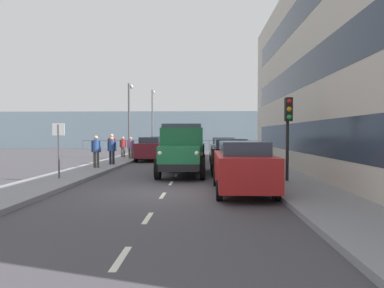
{
  "coord_description": "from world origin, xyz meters",
  "views": [
    {
      "loc": [
        -1.3,
        11.42,
        1.97
      ],
      "look_at": [
        -0.6,
        -9.21,
        1.36
      ],
      "focal_mm": 32.23,
      "sensor_mm": 36.0,
      "label": 1
    }
  ],
  "objects_px": {
    "car_silver_kerbside_2": "(223,150)",
    "pedestrian_near_railing": "(131,146)",
    "pedestrian_in_dark_coat": "(112,145)",
    "pedestrian_strolling": "(123,145)",
    "traffic_light_near": "(288,121)",
    "lamp_post_far": "(153,114)",
    "truck_vintage_green": "(182,151)",
    "car_red_kerbside_near": "(242,166)",
    "pedestrian_by_lamp": "(112,148)",
    "pedestrian_couple_a": "(96,149)",
    "car_teal_oppositeside_1": "(160,146)",
    "lamp_post_promenade": "(129,113)",
    "car_grey_oppositeside_2": "(168,144)",
    "street_sign": "(59,141)",
    "car_black_kerbside_1": "(230,155)",
    "car_maroon_oppositeside_0": "(151,148)"
  },
  "relations": [
    {
      "from": "lamp_post_promenade",
      "to": "lamp_post_far",
      "type": "relative_size",
      "value": 0.86
    },
    {
      "from": "pedestrian_in_dark_coat",
      "to": "pedestrian_near_railing",
      "type": "height_order",
      "value": "pedestrian_in_dark_coat"
    },
    {
      "from": "lamp_post_far",
      "to": "pedestrian_near_railing",
      "type": "bearing_deg",
      "value": 91.81
    },
    {
      "from": "pedestrian_in_dark_coat",
      "to": "street_sign",
      "type": "distance_m",
      "value": 8.32
    },
    {
      "from": "truck_vintage_green",
      "to": "car_black_kerbside_1",
      "type": "relative_size",
      "value": 1.33
    },
    {
      "from": "car_silver_kerbside_2",
      "to": "pedestrian_near_railing",
      "type": "bearing_deg",
      "value": -15.96
    },
    {
      "from": "pedestrian_strolling",
      "to": "lamp_post_promenade",
      "type": "relative_size",
      "value": 0.27
    },
    {
      "from": "car_black_kerbside_1",
      "to": "car_teal_oppositeside_1",
      "type": "height_order",
      "value": "same"
    },
    {
      "from": "car_black_kerbside_1",
      "to": "lamp_post_far",
      "type": "height_order",
      "value": "lamp_post_far"
    },
    {
      "from": "truck_vintage_green",
      "to": "pedestrian_couple_a",
      "type": "distance_m",
      "value": 5.28
    },
    {
      "from": "car_teal_oppositeside_1",
      "to": "pedestrian_by_lamp",
      "type": "height_order",
      "value": "pedestrian_by_lamp"
    },
    {
      "from": "pedestrian_strolling",
      "to": "street_sign",
      "type": "distance_m",
      "value": 13.01
    },
    {
      "from": "pedestrian_couple_a",
      "to": "car_teal_oppositeside_1",
      "type": "bearing_deg",
      "value": -98.58
    },
    {
      "from": "pedestrian_strolling",
      "to": "car_grey_oppositeside_2",
      "type": "bearing_deg",
      "value": -103.72
    },
    {
      "from": "truck_vintage_green",
      "to": "pedestrian_in_dark_coat",
      "type": "bearing_deg",
      "value": -50.92
    },
    {
      "from": "car_black_kerbside_1",
      "to": "street_sign",
      "type": "relative_size",
      "value": 1.89
    },
    {
      "from": "car_grey_oppositeside_2",
      "to": "pedestrian_couple_a",
      "type": "distance_m",
      "value": 18.7
    },
    {
      "from": "car_silver_kerbside_2",
      "to": "street_sign",
      "type": "height_order",
      "value": "street_sign"
    },
    {
      "from": "pedestrian_in_dark_coat",
      "to": "pedestrian_strolling",
      "type": "relative_size",
      "value": 1.14
    },
    {
      "from": "pedestrian_by_lamp",
      "to": "traffic_light_near",
      "type": "relative_size",
      "value": 0.51
    },
    {
      "from": "car_maroon_oppositeside_0",
      "to": "pedestrian_by_lamp",
      "type": "relative_size",
      "value": 2.52
    },
    {
      "from": "car_teal_oppositeside_1",
      "to": "pedestrian_strolling",
      "type": "distance_m",
      "value": 4.71
    },
    {
      "from": "traffic_light_near",
      "to": "car_teal_oppositeside_1",
      "type": "bearing_deg",
      "value": -67.87
    },
    {
      "from": "pedestrian_strolling",
      "to": "street_sign",
      "type": "height_order",
      "value": "street_sign"
    },
    {
      "from": "car_grey_oppositeside_2",
      "to": "traffic_light_near",
      "type": "xyz_separation_m",
      "value": [
        -7.13,
        23.58,
        1.58
      ]
    },
    {
      "from": "pedestrian_near_railing",
      "to": "street_sign",
      "type": "relative_size",
      "value": 0.7
    },
    {
      "from": "car_red_kerbside_near",
      "to": "pedestrian_couple_a",
      "type": "height_order",
      "value": "pedestrian_couple_a"
    },
    {
      "from": "truck_vintage_green",
      "to": "car_red_kerbside_near",
      "type": "relative_size",
      "value": 1.23
    },
    {
      "from": "lamp_post_promenade",
      "to": "street_sign",
      "type": "relative_size",
      "value": 2.58
    },
    {
      "from": "truck_vintage_green",
      "to": "traffic_light_near",
      "type": "height_order",
      "value": "traffic_light_near"
    },
    {
      "from": "car_teal_oppositeside_1",
      "to": "street_sign",
      "type": "xyz_separation_m",
      "value": [
        2.03,
        17.0,
        0.79
      ]
    },
    {
      "from": "street_sign",
      "to": "pedestrian_strolling",
      "type": "bearing_deg",
      "value": -88.1
    },
    {
      "from": "truck_vintage_green",
      "to": "car_silver_kerbside_2",
      "type": "bearing_deg",
      "value": -107.75
    },
    {
      "from": "truck_vintage_green",
      "to": "pedestrian_by_lamp",
      "type": "bearing_deg",
      "value": -43.5
    },
    {
      "from": "car_grey_oppositeside_2",
      "to": "pedestrian_in_dark_coat",
      "type": "height_order",
      "value": "pedestrian_in_dark_coat"
    },
    {
      "from": "pedestrian_near_railing",
      "to": "street_sign",
      "type": "bearing_deg",
      "value": 87.24
    },
    {
      "from": "traffic_light_near",
      "to": "lamp_post_far",
      "type": "bearing_deg",
      "value": -70.56
    },
    {
      "from": "car_red_kerbside_near",
      "to": "traffic_light_near",
      "type": "xyz_separation_m",
      "value": [
        -1.94,
        -1.81,
        1.58
      ]
    },
    {
      "from": "car_red_kerbside_near",
      "to": "pedestrian_by_lamp",
      "type": "bearing_deg",
      "value": -52.36
    },
    {
      "from": "car_grey_oppositeside_2",
      "to": "lamp_post_far",
      "type": "xyz_separation_m",
      "value": [
        1.92,
        -2.04,
        3.27
      ]
    },
    {
      "from": "pedestrian_near_railing",
      "to": "pedestrian_strolling",
      "type": "bearing_deg",
      "value": -59.86
    },
    {
      "from": "car_maroon_oppositeside_0",
      "to": "pedestrian_couple_a",
      "type": "height_order",
      "value": "pedestrian_couple_a"
    },
    {
      "from": "car_teal_oppositeside_1",
      "to": "truck_vintage_green",
      "type": "bearing_deg",
      "value": 101.0
    },
    {
      "from": "pedestrian_near_railing",
      "to": "car_black_kerbside_1",
      "type": "bearing_deg",
      "value": 129.6
    },
    {
      "from": "traffic_light_near",
      "to": "lamp_post_promenade",
      "type": "distance_m",
      "value": 16.76
    },
    {
      "from": "pedestrian_strolling",
      "to": "street_sign",
      "type": "bearing_deg",
      "value": 91.9
    },
    {
      "from": "pedestrian_by_lamp",
      "to": "pedestrian_near_railing",
      "type": "relative_size",
      "value": 1.04
    },
    {
      "from": "pedestrian_in_dark_coat",
      "to": "pedestrian_couple_a",
      "type": "bearing_deg",
      "value": 92.81
    },
    {
      "from": "pedestrian_strolling",
      "to": "car_teal_oppositeside_1",
      "type": "bearing_deg",
      "value": -121.46
    },
    {
      "from": "car_teal_oppositeside_1",
      "to": "pedestrian_by_lamp",
      "type": "relative_size",
      "value": 2.7
    }
  ]
}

